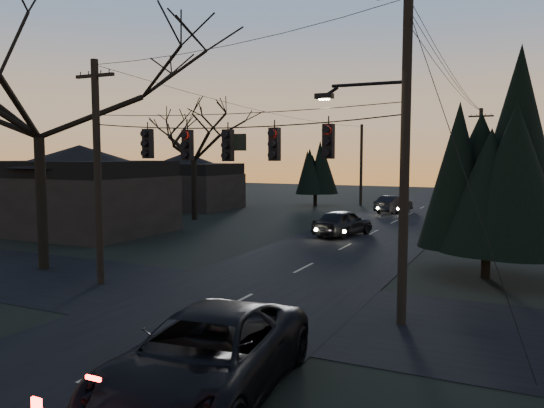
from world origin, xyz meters
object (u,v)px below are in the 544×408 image
at_px(utility_pole_far_l, 361,205).
at_px(utility_pole_left, 101,284).
at_px(utility_pole_right, 401,325).
at_px(sedan_oncoming_b, 394,204).
at_px(suv_near, 206,357).
at_px(sedan_oncoming_a, 343,223).
at_px(utility_pole_far_r, 477,220).
at_px(bare_tree_left, 37,83).
at_px(evergreen_right, 490,157).

bearing_deg(utility_pole_far_l, utility_pole_left, -90.00).
distance_m(utility_pole_left, utility_pole_far_l, 36.00).
distance_m(utility_pole_right, sedan_oncoming_b, 31.22).
relative_size(suv_near, sedan_oncoming_a, 1.31).
distance_m(utility_pole_far_r, suv_near, 34.58).
bearing_deg(sedan_oncoming_a, bare_tree_left, 72.77).
xyz_separation_m(utility_pole_far_l, suv_near, (8.90, -42.47, 0.87)).
height_order(utility_pole_right, sedan_oncoming_b, utility_pole_right).
bearing_deg(sedan_oncoming_a, utility_pole_left, 87.23).
bearing_deg(utility_pole_far_r, sedan_oncoming_b, 160.87).
bearing_deg(evergreen_right, bare_tree_left, -159.81).
distance_m(bare_tree_left, sedan_oncoming_a, 18.66).
distance_m(utility_pole_far_r, utility_pole_far_l, 14.01).
xyz_separation_m(utility_pole_left, sedan_oncoming_a, (4.64, 15.79, 0.81)).
relative_size(utility_pole_left, evergreen_right, 0.99).
xyz_separation_m(utility_pole_far_l, sedan_oncoming_b, (4.52, -5.58, 0.73)).
height_order(bare_tree_left, evergreen_right, bare_tree_left).
relative_size(bare_tree_left, suv_near, 1.83).
bearing_deg(suv_near, utility_pole_right, 61.51).
xyz_separation_m(evergreen_right, sedan_oncoming_a, (-8.69, 8.35, -4.07)).
bearing_deg(utility_pole_far_r, utility_pole_left, -112.33).
relative_size(utility_pole_right, sedan_oncoming_a, 2.10).
relative_size(utility_pole_left, utility_pole_far_r, 1.00).
xyz_separation_m(utility_pole_right, utility_pole_far_l, (-11.50, 36.00, 0.00)).
height_order(utility_pole_far_l, suv_near, utility_pole_far_l).
distance_m(utility_pole_left, suv_near, 11.04).
relative_size(utility_pole_far_r, bare_tree_left, 0.74).
bearing_deg(utility_pole_far_r, suv_near, -94.31).
xyz_separation_m(suv_near, sedan_oncoming_a, (-4.26, 22.26, -0.06)).
bearing_deg(bare_tree_left, utility_pole_far_r, 59.84).
relative_size(utility_pole_right, utility_pole_left, 1.18).
height_order(utility_pole_left, sedan_oncoming_a, utility_pole_left).
bearing_deg(sedan_oncoming_a, utility_pole_right, 127.09).
bearing_deg(evergreen_right, utility_pole_far_r, 95.09).
bearing_deg(utility_pole_left, utility_pole_right, 0.00).
height_order(utility_pole_far_r, bare_tree_left, bare_tree_left).
relative_size(utility_pole_far_r, evergreen_right, 0.99).
relative_size(utility_pole_right, sedan_oncoming_b, 2.26).
bearing_deg(utility_pole_left, utility_pole_far_r, 67.67).
height_order(evergreen_right, suv_near, evergreen_right).
distance_m(utility_pole_right, sedan_oncoming_a, 17.23).
distance_m(utility_pole_far_r, sedan_oncoming_a, 14.03).
height_order(bare_tree_left, sedan_oncoming_b, bare_tree_left).
xyz_separation_m(sedan_oncoming_a, sedan_oncoming_b, (-0.12, 14.63, -0.08)).
height_order(utility_pole_right, utility_pole_far_l, utility_pole_right).
relative_size(utility_pole_left, utility_pole_far_l, 1.06).
xyz_separation_m(bare_tree_left, sedan_oncoming_a, (8.83, 14.79, -7.18)).
distance_m(utility_pole_far_r, sedan_oncoming_b, 7.42).
xyz_separation_m(utility_pole_right, sedan_oncoming_b, (-6.98, 30.42, 0.73)).
xyz_separation_m(utility_pole_left, utility_pole_far_l, (0.00, 36.00, 0.00)).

